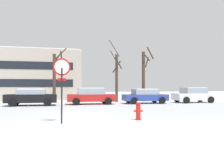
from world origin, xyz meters
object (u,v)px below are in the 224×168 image
(parked_car_black, at_px, (31,97))
(parked_car_white, at_px, (194,95))
(parked_car_red, at_px, (91,96))
(parked_car_blue, at_px, (145,96))
(fire_hydrant, at_px, (138,110))
(stop_sign, at_px, (62,78))

(parked_car_black, bearing_deg, parked_car_white, -0.15)
(parked_car_red, distance_m, parked_car_blue, 5.22)
(fire_hydrant, xyz_separation_m, parked_car_blue, (4.75, 10.82, 0.26))
(parked_car_white, bearing_deg, parked_car_blue, 178.24)
(parked_car_black, bearing_deg, fire_hydrant, -62.03)
(fire_hydrant, distance_m, parked_car_white, 14.59)
(stop_sign, xyz_separation_m, parked_car_white, (13.62, 10.97, -1.23))
(fire_hydrant, bearing_deg, parked_car_white, 46.93)
(parked_car_black, bearing_deg, stop_sign, -79.57)
(parked_car_red, height_order, parked_car_blue, parked_car_red)
(stop_sign, bearing_deg, parked_car_white, 38.85)
(parked_car_blue, distance_m, parked_car_white, 5.22)
(fire_hydrant, relative_size, parked_car_black, 0.21)
(stop_sign, distance_m, parked_car_red, 11.83)
(stop_sign, xyz_separation_m, fire_hydrant, (3.66, 0.31, -1.54))
(stop_sign, distance_m, fire_hydrant, 3.98)
(parked_car_black, xyz_separation_m, parked_car_white, (15.64, -0.04, 0.04))
(parked_car_black, xyz_separation_m, parked_car_blue, (10.43, 0.12, -0.02))
(parked_car_red, xyz_separation_m, parked_car_white, (10.43, -0.36, 0.01))
(stop_sign, relative_size, parked_car_blue, 0.67)
(parked_car_red, bearing_deg, parked_car_white, -1.97)
(fire_hydrant, height_order, parked_car_black, parked_car_black)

